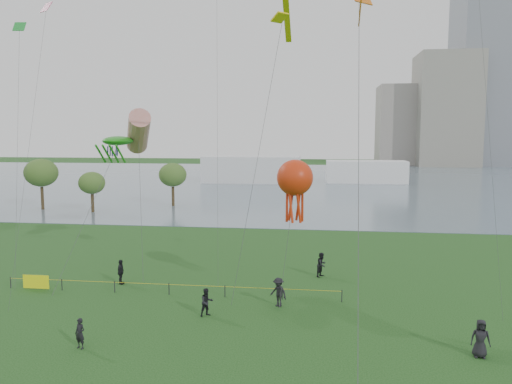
# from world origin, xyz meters

# --- Properties ---
(lake) EXTENTS (400.00, 120.00, 0.08)m
(lake) POSITION_xyz_m (0.00, 100.00, 0.02)
(lake) COLOR slate
(lake) RESTS_ON ground_plane
(building_mid) EXTENTS (20.00, 20.00, 38.00)m
(building_mid) POSITION_xyz_m (46.00, 162.00, 19.00)
(building_mid) COLOR gray
(building_mid) RESTS_ON ground_plane
(building_low) EXTENTS (16.00, 18.00, 28.00)m
(building_low) POSITION_xyz_m (32.00, 168.00, 14.00)
(building_low) COLOR gray
(building_low) RESTS_ON ground_plane
(pavilion_left) EXTENTS (22.00, 8.00, 6.00)m
(pavilion_left) POSITION_xyz_m (-12.00, 95.00, 3.00)
(pavilion_left) COLOR silver
(pavilion_left) RESTS_ON ground_plane
(pavilion_right) EXTENTS (18.00, 7.00, 5.00)m
(pavilion_right) POSITION_xyz_m (14.00, 98.00, 2.50)
(pavilion_right) COLOR white
(pavilion_right) RESTS_ON ground_plane
(trees) EXTENTS (30.94, 18.31, 7.99)m
(trees) POSITION_xyz_m (-35.02, 49.02, 5.29)
(trees) COLOR #372B19
(trees) RESTS_ON ground_plane
(fence) EXTENTS (24.07, 0.07, 1.05)m
(fence) POSITION_xyz_m (-12.95, 15.13, 0.55)
(fence) COLOR black
(fence) RESTS_ON ground_plane
(spectator_a) EXTENTS (1.08, 1.05, 1.76)m
(spectator_a) POSITION_xyz_m (-3.28, 11.49, 0.88)
(spectator_a) COLOR black
(spectator_a) RESTS_ON ground_plane
(spectator_b) EXTENTS (1.43, 1.28, 1.93)m
(spectator_b) POSITION_xyz_m (1.00, 13.76, 0.96)
(spectator_b) COLOR black
(spectator_b) RESTS_ON ground_plane
(spectator_c) EXTENTS (0.52, 1.12, 1.87)m
(spectator_c) POSITION_xyz_m (-11.18, 17.10, 0.93)
(spectator_c) COLOR black
(spectator_c) RESTS_ON ground_plane
(spectator_d) EXTENTS (1.01, 0.71, 1.96)m
(spectator_d) POSITION_xyz_m (11.78, 7.65, 0.98)
(spectator_d) COLOR black
(spectator_d) RESTS_ON ground_plane
(spectator_f) EXTENTS (0.69, 0.56, 1.63)m
(spectator_f) POSITION_xyz_m (-8.85, 6.02, 0.82)
(spectator_f) COLOR black
(spectator_f) RESTS_ON ground_plane
(spectator_g) EXTENTS (1.13, 1.19, 1.94)m
(spectator_g) POSITION_xyz_m (3.83, 21.01, 0.97)
(spectator_g) COLOR black
(spectator_g) RESTS_ON ground_plane
(kite_windsock) EXTENTS (4.30, 7.39, 13.32)m
(kite_windsock) POSITION_xyz_m (-11.60, 22.71, 11.41)
(kite_windsock) COLOR #3F3F42
(kite_creature) EXTENTS (3.14, 9.41, 11.07)m
(kite_creature) POSITION_xyz_m (-12.83, 21.27, 10.65)
(kite_creature) COLOR #3F3F42
(kite_octopus) EXTENTS (2.35, 2.35, 9.62)m
(kite_octopus) POSITION_xyz_m (1.97, 14.41, 8.38)
(kite_octopus) COLOR #3F3F42
(kite_delta) EXTENTS (1.43, 15.35, 18.89)m
(kite_delta) POSITION_xyz_m (5.36, 7.70, 17.08)
(kite_delta) COLOR #3F3F42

